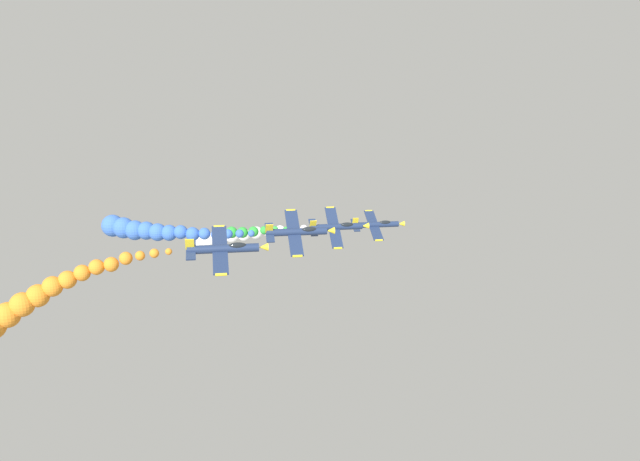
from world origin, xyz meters
name	(u,v)px	position (x,y,z in m)	size (l,w,h in m)	color
airplane_lead	(377,225)	(-18.57, 14.18, 72.70)	(8.75, 10.35, 4.52)	navy
smoke_trail_lead	(232,237)	(-19.29, -13.46, 71.06)	(3.45, 28.90, 4.88)	white
airplane_left_inner	(337,227)	(-6.62, 4.11, 75.15)	(7.86, 10.35, 6.04)	navy
smoke_trail_left_inner	(239,233)	(-8.79, -12.49, 74.26)	(4.83, 14.29, 3.09)	green
airplane_right_inner	(298,232)	(6.47, -4.41, 77.46)	(8.04, 10.35, 5.78)	navy
smoke_trail_right_inner	(146,230)	(2.77, -26.51, 77.75)	(8.08, 22.45, 3.57)	blue
airplane_left_outer	(225,249)	(18.60, -15.38, 78.35)	(8.66, 10.35, 4.70)	navy
smoke_trail_left_outer	(23,307)	(20.00, -39.51, 72.41)	(4.73, 24.74, 11.26)	orange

